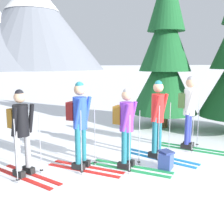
% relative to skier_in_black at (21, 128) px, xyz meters
% --- Properties ---
extents(ground_plane, '(400.00, 400.00, 0.00)m').
position_rel_skier_in_black_xyz_m(ground_plane, '(1.98, -0.25, -0.93)').
color(ground_plane, white).
extents(skier_in_black, '(1.02, 1.54, 1.66)m').
position_rel_skier_in_black_xyz_m(skier_in_black, '(0.00, 0.00, 0.00)').
color(skier_in_black, red).
rests_on(skier_in_black, ground).
extents(skier_in_blue, '(1.26, 1.45, 1.77)m').
position_rel_skier_in_black_xyz_m(skier_in_blue, '(1.10, -0.15, 0.08)').
color(skier_in_blue, red).
rests_on(skier_in_blue, ground).
extents(skier_in_purple, '(1.31, 1.56, 1.65)m').
position_rel_skier_in_black_xyz_m(skier_in_purple, '(1.95, -0.53, -0.01)').
color(skier_in_purple, green).
rests_on(skier_in_purple, ground).
extents(skier_in_red, '(1.07, 1.72, 1.76)m').
position_rel_skier_in_black_xyz_m(skier_in_red, '(2.89, -0.31, 0.03)').
color(skier_in_red, '#1E84D1').
rests_on(skier_in_red, ground).
extents(skier_in_white, '(1.15, 1.52, 1.81)m').
position_rel_skier_in_black_xyz_m(skier_in_white, '(3.96, -0.10, 0.11)').
color(skier_in_white, green).
rests_on(skier_in_white, ground).
extents(pine_tree_mid, '(2.18, 2.18, 5.27)m').
position_rel_skier_in_black_xyz_m(pine_tree_mid, '(4.81, 2.03, 1.48)').
color(pine_tree_mid, '#51381E').
rests_on(pine_tree_mid, ground).
extents(backpack_on_snow_front, '(0.40, 0.38, 0.38)m').
position_rel_skier_in_black_xyz_m(backpack_on_snow_front, '(2.66, -0.95, -0.74)').
color(backpack_on_snow_front, '#384C99').
rests_on(backpack_on_snow_front, ground).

